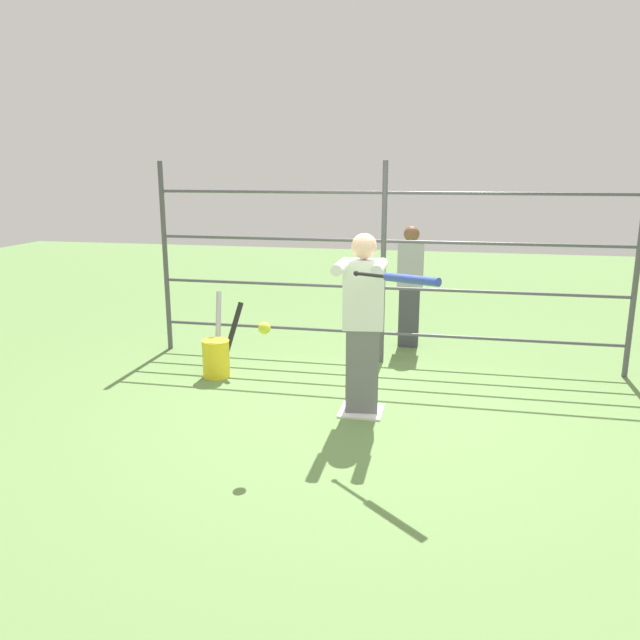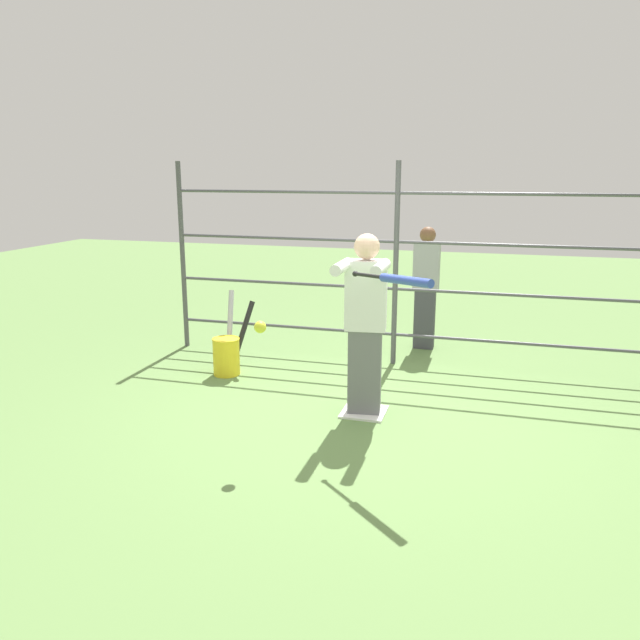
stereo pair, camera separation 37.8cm
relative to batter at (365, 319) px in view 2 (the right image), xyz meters
The scene contains 8 objects.
ground_plane 0.90m from the batter, 90.00° to the right, with size 24.00×24.00×0.00m, color #608447.
home_plate 0.89m from the batter, 90.00° to the right, with size 0.40×0.40×0.02m.
fence_backstop 1.64m from the batter, 90.00° to the right, with size 5.41×0.06×2.31m.
batter is the anchor object (origin of this frame).
baseball_bat_swinging 1.03m from the batter, 117.78° to the left, with size 0.72×0.63×0.11m.
softball_in_flight 1.15m from the batter, 56.72° to the left, with size 0.10×0.10×0.10m.
bat_bucket 1.96m from the batter, 23.17° to the right, with size 0.38×0.59×0.88m.
bystander_behind_fence 2.38m from the batter, 96.34° to the right, with size 0.32×0.20×1.53m.
Camera 2 is at (-1.12, 5.34, 2.21)m, focal length 35.00 mm.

